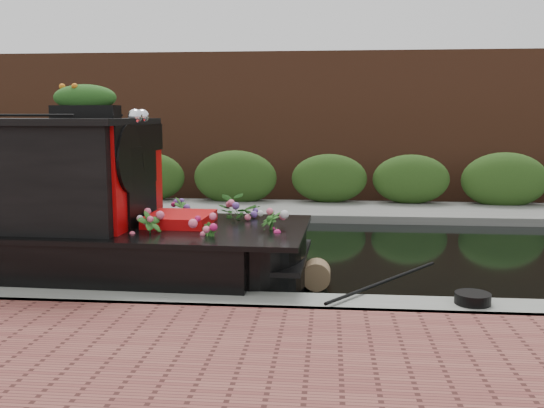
{
  "coord_description": "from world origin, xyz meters",
  "views": [
    {
      "loc": [
        2.38,
        -9.82,
        2.29
      ],
      "look_at": [
        1.51,
        -0.6,
        0.93
      ],
      "focal_mm": 40.0,
      "sensor_mm": 36.0,
      "label": 1
    }
  ],
  "objects": [
    {
      "name": "ground",
      "position": [
        0.0,
        0.0,
        0.0
      ],
      "size": [
        80.0,
        80.0,
        0.0
      ],
      "primitive_type": "plane",
      "color": "black",
      "rests_on": "ground"
    },
    {
      "name": "near_bank_coping",
      "position": [
        0.0,
        -3.3,
        0.0
      ],
      "size": [
        40.0,
        0.6,
        0.5
      ],
      "primitive_type": "cube",
      "color": "gray",
      "rests_on": "ground"
    },
    {
      "name": "far_bank_path",
      "position": [
        0.0,
        4.2,
        0.0
      ],
      "size": [
        40.0,
        2.4,
        0.34
      ],
      "primitive_type": "cube",
      "color": "slate",
      "rests_on": "ground"
    },
    {
      "name": "far_hedge",
      "position": [
        0.0,
        5.1,
        0.0
      ],
      "size": [
        40.0,
        1.1,
        2.8
      ],
      "primitive_type": "cube",
      "color": "#294A18",
      "rests_on": "ground"
    },
    {
      "name": "far_brick_wall",
      "position": [
        0.0,
        7.2,
        0.0
      ],
      "size": [
        40.0,
        1.0,
        8.0
      ],
      "primitive_type": "cube",
      "color": "brown",
      "rests_on": "ground"
    },
    {
      "name": "rope_fender",
      "position": [
        2.23,
        -1.94,
        0.19
      ],
      "size": [
        0.37,
        0.37,
        0.37
      ],
      "primitive_type": "cylinder",
      "rotation": [
        1.57,
        0.0,
        0.0
      ],
      "color": "brown",
      "rests_on": "ground"
    },
    {
      "name": "coiled_mooring_rope",
      "position": [
        3.96,
        -3.24,
        0.31
      ],
      "size": [
        0.39,
        0.39,
        0.12
      ],
      "primitive_type": "cylinder",
      "color": "black",
      "rests_on": "near_bank_coping"
    }
  ]
}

